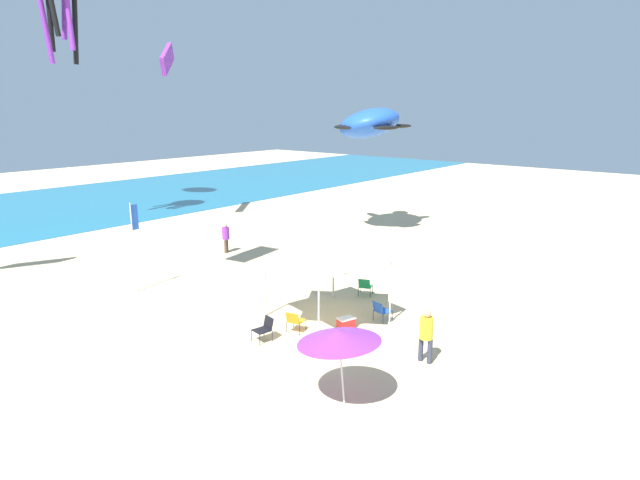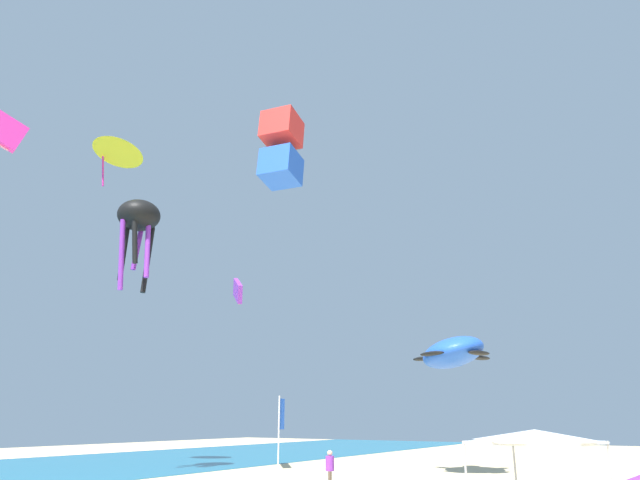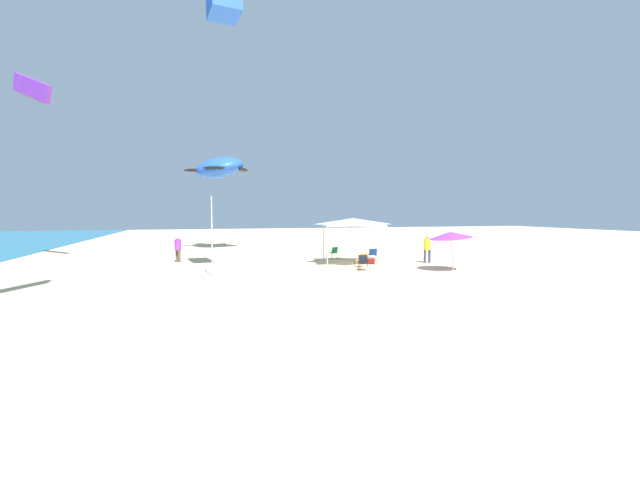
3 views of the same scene
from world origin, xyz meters
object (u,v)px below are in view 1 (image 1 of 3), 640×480
object	(u,v)px
beach_umbrella	(339,336)
banner_flag	(134,239)
kite_parafoil_purple	(167,59)
person_far_stroller	(226,235)
folding_chair_near_cooler	(265,327)
person_kite_handler	(426,331)
folding_chair_right_of_tent	(381,310)
cooler_box	(346,323)
folding_chair_left_of_tent	(365,285)
folding_chair_facing_ocean	(295,320)
kite_turtle_blue	(370,123)
canopy_tent	(327,255)

from	to	relation	value
beach_umbrella	banner_flag	distance (m)	12.49
kite_parafoil_purple	beach_umbrella	bearing A→B (deg)	18.15
person_far_stroller	folding_chair_near_cooler	bearing A→B (deg)	-158.08
beach_umbrella	person_kite_handler	distance (m)	3.79
folding_chair_right_of_tent	beach_umbrella	bearing A→B (deg)	123.20
cooler_box	beach_umbrella	bearing A→B (deg)	-145.35
folding_chair_left_of_tent	folding_chair_facing_ocean	size ratio (longest dim) A/B	1.00
beach_umbrella	kite_turtle_blue	xyz separation A→B (m)	(17.55, 11.27, 4.96)
folding_chair_right_of_tent	person_far_stroller	xyz separation A→B (m)	(2.72, 12.09, 0.52)
beach_umbrella	person_far_stroller	xyz separation A→B (m)	(8.18, 14.30, -0.95)
person_kite_handler	folding_chair_left_of_tent	bearing A→B (deg)	-38.30
canopy_tent	cooler_box	bearing A→B (deg)	-101.90
folding_chair_right_of_tent	canopy_tent	bearing A→B (deg)	43.46
kite_turtle_blue	person_far_stroller	bearing A→B (deg)	138.05
person_kite_handler	folding_chair_near_cooler	bearing A→B (deg)	21.45
beach_umbrella	kite_parafoil_purple	distance (m)	27.06
folding_chair_near_cooler	kite_turtle_blue	distance (m)	18.62
folding_chair_facing_ocean	person_kite_handler	xyz separation A→B (m)	(0.97, -4.73, 0.57)
folding_chair_right_of_tent	cooler_box	world-z (taller)	folding_chair_right_of_tent
folding_chair_left_of_tent	folding_chair_right_of_tent	size ratio (longest dim) A/B	1.00
folding_chair_left_of_tent	folding_chair_facing_ocean	distance (m)	4.73
cooler_box	folding_chair_right_of_tent	bearing A→B (deg)	-25.63
folding_chair_left_of_tent	kite_turtle_blue	xyz separation A→B (m)	(10.19, 6.97, 6.43)
beach_umbrella	folding_chair_right_of_tent	world-z (taller)	beach_umbrella
folding_chair_facing_ocean	banner_flag	xyz separation A→B (m)	(-1.13, 8.35, 1.90)
person_kite_handler	person_far_stroller	bearing A→B (deg)	-18.27
canopy_tent	folding_chair_right_of_tent	world-z (taller)	canopy_tent
cooler_box	kite_parafoil_purple	size ratio (longest dim) A/B	0.24
folding_chair_left_of_tent	folding_chair_near_cooler	bearing A→B (deg)	66.63
banner_flag	kite_parafoil_purple	bearing A→B (deg)	47.65
person_kite_handler	cooler_box	bearing A→B (deg)	-9.57
canopy_tent	folding_chair_left_of_tent	xyz separation A→B (m)	(3.01, 0.34, -2.07)
kite_parafoil_purple	kite_turtle_blue	xyz separation A→B (m)	(6.40, -11.70, -4.01)
kite_parafoil_purple	person_kite_handler	bearing A→B (deg)	26.38
beach_umbrella	person_far_stroller	size ratio (longest dim) A/B	1.37
folding_chair_right_of_tent	kite_parafoil_purple	xyz separation A→B (m)	(5.69, 20.75, 10.44)
banner_flag	person_far_stroller	size ratio (longest dim) A/B	2.34
person_far_stroller	kite_turtle_blue	distance (m)	11.49
folding_chair_right_of_tent	person_kite_handler	size ratio (longest dim) A/B	0.46
cooler_box	folding_chair_near_cooler	bearing A→B (deg)	149.76
folding_chair_facing_ocean	folding_chair_near_cooler	size ratio (longest dim) A/B	1.00
canopy_tent	folding_chair_near_cooler	xyz separation A→B (m)	(-2.88, 0.45, -2.07)
folding_chair_near_cooler	banner_flag	distance (m)	8.21
kite_turtle_blue	person_kite_handler	bearing A→B (deg)	-163.38
beach_umbrella	kite_parafoil_purple	xyz separation A→B (m)	(11.15, 22.96, 8.97)
person_kite_handler	person_far_stroller	distance (m)	15.67
beach_umbrella	folding_chair_facing_ocean	size ratio (longest dim) A/B	2.83
folding_chair_facing_ocean	cooler_box	size ratio (longest dim) A/B	1.14
canopy_tent	kite_parafoil_purple	size ratio (longest dim) A/B	1.37
canopy_tent	folding_chair_facing_ocean	distance (m)	2.69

